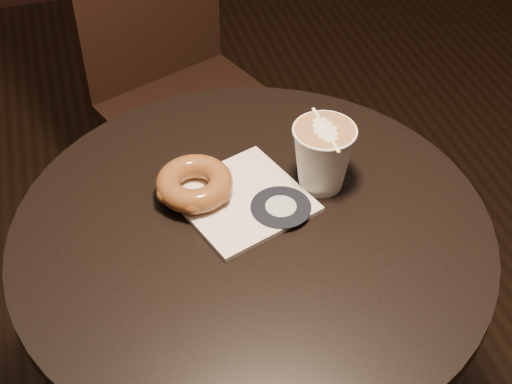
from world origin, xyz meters
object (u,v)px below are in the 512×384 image
doughnut (194,183)px  latte_cup (323,157)px  cafe_table (252,310)px  pastry_bag (242,200)px  chair (171,60)px

doughnut → latte_cup: (0.19, -0.02, 0.03)m
cafe_table → doughnut: bearing=128.6°
pastry_bag → doughnut: size_ratio=1.51×
cafe_table → latte_cup: 0.29m
cafe_table → latte_cup: bearing=24.4°
chair → doughnut: size_ratio=8.42×
pastry_bag → doughnut: bearing=135.7°
cafe_table → pastry_bag: bearing=90.6°
chair → doughnut: bearing=-118.3°
chair → cafe_table: bearing=-112.9°
chair → latte_cup: bearing=-103.2°
cafe_table → doughnut: (-0.07, 0.08, 0.23)m
chair → latte_cup: size_ratio=9.26×
doughnut → pastry_bag: bearing=-25.1°
cafe_table → latte_cup: size_ratio=7.10×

